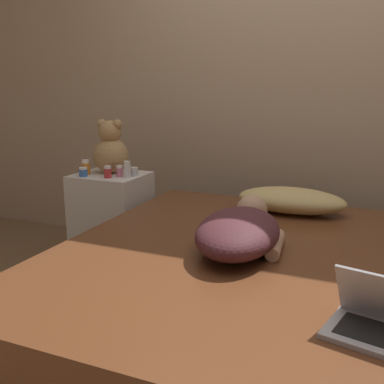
# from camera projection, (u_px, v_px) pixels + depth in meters

# --- Properties ---
(ground_plane) EXTENTS (12.00, 12.00, 0.00)m
(ground_plane) POSITION_uv_depth(u_px,v_px,m) (253.00, 354.00, 2.05)
(ground_plane) COLOR brown
(wall_back) EXTENTS (8.00, 0.06, 2.60)m
(wall_back) POSITION_uv_depth(u_px,v_px,m) (312.00, 69.00, 2.86)
(wall_back) COLOR tan
(wall_back) RESTS_ON ground_plane
(bed) EXTENTS (1.76, 1.93, 0.49)m
(bed) POSITION_uv_depth(u_px,v_px,m) (255.00, 306.00, 1.99)
(bed) COLOR brown
(bed) RESTS_ON ground_plane
(nightstand) EXTENTS (0.45, 0.39, 0.63)m
(nightstand) POSITION_uv_depth(u_px,v_px,m) (112.00, 220.00, 3.00)
(nightstand) COLOR silver
(nightstand) RESTS_ON ground_plane
(pillow) EXTENTS (0.61, 0.30, 0.14)m
(pillow) POSITION_uv_depth(u_px,v_px,m) (291.00, 200.00, 2.54)
(pillow) COLOR tan
(pillow) RESTS_ON bed
(person_lying) EXTENTS (0.42, 0.76, 0.17)m
(person_lying) POSITION_uv_depth(u_px,v_px,m) (241.00, 230.00, 1.99)
(person_lying) COLOR #4C2328
(person_lying) RESTS_ON bed
(teddy_bear) EXTENTS (0.23, 0.23, 0.35)m
(teddy_bear) POSITION_uv_depth(u_px,v_px,m) (111.00, 150.00, 2.94)
(teddy_bear) COLOR tan
(teddy_bear) RESTS_ON nightstand
(bottle_blue) EXTENTS (0.06, 0.06, 0.06)m
(bottle_blue) POSITION_uv_depth(u_px,v_px,m) (83.00, 172.00, 2.85)
(bottle_blue) COLOR #3866B2
(bottle_blue) RESTS_ON nightstand
(bottle_white) EXTENTS (0.04, 0.04, 0.10)m
(bottle_white) POSITION_uv_depth(u_px,v_px,m) (127.00, 170.00, 2.80)
(bottle_white) COLOR white
(bottle_white) RESTS_ON nightstand
(bottle_clear) EXTENTS (0.05, 0.05, 0.06)m
(bottle_clear) POSITION_uv_depth(u_px,v_px,m) (134.00, 172.00, 2.86)
(bottle_clear) COLOR silver
(bottle_clear) RESTS_ON nightstand
(bottle_pink) EXTENTS (0.04, 0.04, 0.07)m
(bottle_pink) POSITION_uv_depth(u_px,v_px,m) (119.00, 171.00, 2.84)
(bottle_pink) COLOR pink
(bottle_pink) RESTS_ON nightstand
(bottle_red) EXTENTS (0.05, 0.05, 0.08)m
(bottle_red) POSITION_uv_depth(u_px,v_px,m) (108.00, 172.00, 2.80)
(bottle_red) COLOR #B72D2D
(bottle_red) RESTS_ON nightstand
(bottle_orange) EXTENTS (0.05, 0.05, 0.10)m
(bottle_orange) POSITION_uv_depth(u_px,v_px,m) (86.00, 167.00, 2.91)
(bottle_orange) COLOR orange
(bottle_orange) RESTS_ON nightstand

